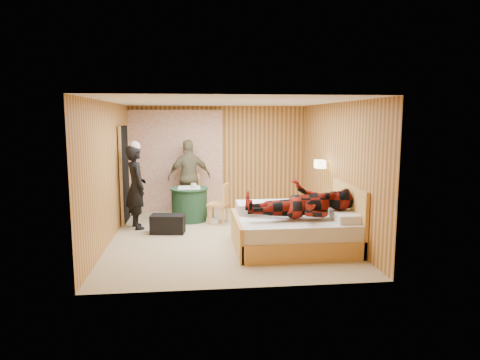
{
  "coord_description": "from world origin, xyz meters",
  "views": [
    {
      "loc": [
        -0.59,
        -7.81,
        2.21
      ],
      "look_at": [
        0.28,
        0.13,
        1.05
      ],
      "focal_mm": 32.0,
      "sensor_mm": 36.0,
      "label": 1
    }
  ],
  "objects": [
    {
      "name": "wall_back",
      "position": [
        0.0,
        2.5,
        1.25
      ],
      "size": [
        4.2,
        0.02,
        2.5
      ],
      "primitive_type": "cube",
      "color": "tan",
      "rests_on": "floor"
    },
    {
      "name": "cup_nightstand",
      "position": [
        1.88,
        0.91,
        0.61
      ],
      "size": [
        0.12,
        0.12,
        0.09
      ],
      "primitive_type": "imported",
      "rotation": [
        0.0,
        0.0,
        0.18
      ],
      "color": "silver",
      "rests_on": "nightstand"
    },
    {
      "name": "woman_standing",
      "position": [
        -1.75,
        0.82,
        0.84
      ],
      "size": [
        0.6,
        0.72,
        1.68
      ],
      "primitive_type": "imported",
      "rotation": [
        0.0,
        0.0,
        1.96
      ],
      "color": "black",
      "rests_on": "floor"
    },
    {
      "name": "book_lower",
      "position": [
        1.88,
        0.73,
        0.57
      ],
      "size": [
        0.26,
        0.28,
        0.02
      ],
      "primitive_type": "imported",
      "rotation": [
        0.0,
        0.0,
        0.53
      ],
      "color": "silver",
      "rests_on": "nightstand"
    },
    {
      "name": "book_upper",
      "position": [
        1.88,
        0.73,
        0.59
      ],
      "size": [
        0.22,
        0.26,
        0.02
      ],
      "primitive_type": "imported",
      "rotation": [
        0.0,
        0.0,
        -0.29
      ],
      "color": "silver",
      "rests_on": "nightstand"
    },
    {
      "name": "wall_right",
      "position": [
        2.1,
        0.0,
        1.25
      ],
      "size": [
        0.02,
        5.0,
        2.5
      ],
      "primitive_type": "cube",
      "color": "tan",
      "rests_on": "floor"
    },
    {
      "name": "chair_near",
      "position": [
        -0.02,
        0.99,
        0.5
      ],
      "size": [
        0.5,
        0.5,
        0.86
      ],
      "rotation": [
        0.0,
        0.0,
        -1.92
      ],
      "color": "#E6BD5E",
      "rests_on": "floor"
    },
    {
      "name": "wall_left",
      "position": [
        -2.1,
        0.0,
        1.25
      ],
      "size": [
        0.02,
        5.0,
        2.5
      ],
      "primitive_type": "cube",
      "color": "tan",
      "rests_on": "floor"
    },
    {
      "name": "sneaker_left",
      "position": [
        -0.82,
        1.3,
        0.06
      ],
      "size": [
        0.28,
        0.2,
        0.12
      ],
      "primitive_type": "cube",
      "rotation": [
        0.0,
        0.0,
        -0.43
      ],
      "color": "silver",
      "rests_on": "floor"
    },
    {
      "name": "floor",
      "position": [
        0.0,
        0.0,
        0.0
      ],
      "size": [
        4.2,
        5.0,
        0.01
      ],
      "primitive_type": "cube",
      "color": "tan",
      "rests_on": "ground"
    },
    {
      "name": "man_at_table",
      "position": [
        -0.69,
        2.04,
        0.86
      ],
      "size": [
        1.09,
        0.67,
        1.72
      ],
      "primitive_type": "imported",
      "rotation": [
        0.0,
        0.0,
        3.41
      ],
      "color": "#6B6547",
      "rests_on": "floor"
    },
    {
      "name": "nightstand",
      "position": [
        1.88,
        0.78,
        0.29
      ],
      "size": [
        0.43,
        0.58,
        0.56
      ],
      "color": "#E6BD5E",
      "rests_on": "floor"
    },
    {
      "name": "chair_far",
      "position": [
        -0.68,
        2.0,
        0.54
      ],
      "size": [
        0.48,
        0.48,
        0.93
      ],
      "rotation": [
        0.0,
        0.0,
        -0.14
      ],
      "color": "#E6BD5E",
      "rests_on": "floor"
    },
    {
      "name": "curtain",
      "position": [
        -1.0,
        2.43,
        1.2
      ],
      "size": [
        2.2,
        0.08,
        2.4
      ],
      "primitive_type": "cube",
      "color": "beige",
      "rests_on": "floor"
    },
    {
      "name": "round_table",
      "position": [
        -0.69,
        1.35,
        0.37
      ],
      "size": [
        0.82,
        0.82,
        0.73
      ],
      "color": "#224A2A",
      "rests_on": "floor"
    },
    {
      "name": "duffel_bag",
      "position": [
        -1.11,
        0.34,
        0.18
      ],
      "size": [
        0.68,
        0.42,
        0.36
      ],
      "primitive_type": "cube",
      "rotation": [
        0.0,
        0.0,
        -0.13
      ],
      "color": "black",
      "rests_on": "floor"
    },
    {
      "name": "sneaker_right",
      "position": [
        -0.21,
        1.03,
        0.06
      ],
      "size": [
        0.26,
        0.13,
        0.11
      ],
      "primitive_type": "cube",
      "rotation": [
        0.0,
        0.0,
        -0.13
      ],
      "color": "silver",
      "rests_on": "floor"
    },
    {
      "name": "doorway",
      "position": [
        -2.06,
        1.4,
        1.02
      ],
      "size": [
        0.06,
        0.9,
        2.05
      ],
      "primitive_type": "cube",
      "color": "black",
      "rests_on": "floor"
    },
    {
      "name": "cup_table",
      "position": [
        -0.59,
        1.3,
        0.78
      ],
      "size": [
        0.13,
        0.13,
        0.1
      ],
      "primitive_type": "imported",
      "rotation": [
        0.0,
        0.0,
        0.05
      ],
      "color": "silver",
      "rests_on": "round_table"
    },
    {
      "name": "ceiling",
      "position": [
        0.0,
        0.0,
        2.5
      ],
      "size": [
        4.2,
        5.0,
        0.01
      ],
      "primitive_type": "cube",
      "color": "white",
      "rests_on": "wall_back"
    },
    {
      "name": "bed",
      "position": [
        1.12,
        -0.82,
        0.31
      ],
      "size": [
        2.0,
        1.58,
        1.08
      ],
      "color": "#E6BD5E",
      "rests_on": "floor"
    },
    {
      "name": "man_on_bed",
      "position": [
        1.15,
        -1.05,
        0.97
      ],
      "size": [
        0.86,
        0.67,
        1.77
      ],
      "primitive_type": "imported",
      "rotation": [
        0.0,
        1.57,
        0.0
      ],
      "color": "maroon",
      "rests_on": "bed"
    },
    {
      "name": "wall_lamp",
      "position": [
        1.92,
        0.45,
        1.3
      ],
      "size": [
        0.26,
        0.24,
        0.16
      ],
      "color": "gold",
      "rests_on": "wall_right"
    }
  ]
}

